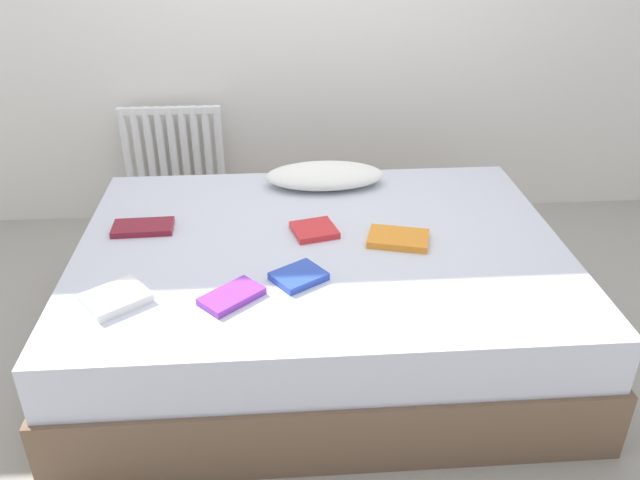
% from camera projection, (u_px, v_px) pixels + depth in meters
% --- Properties ---
extents(ground_plane, '(8.00, 8.00, 0.00)m').
position_uv_depth(ground_plane, '(321.00, 340.00, 2.86)').
color(ground_plane, '#9E998E').
extents(bed, '(2.00, 1.50, 0.50)m').
position_uv_depth(bed, '(321.00, 294.00, 2.74)').
color(bed, brown).
rests_on(bed, ground).
extents(radiator, '(0.56, 0.04, 0.59)m').
position_uv_depth(radiator, '(174.00, 157.00, 3.66)').
color(radiator, white).
rests_on(radiator, ground).
extents(pillow, '(0.56, 0.28, 0.10)m').
position_uv_depth(pillow, '(325.00, 175.00, 3.09)').
color(pillow, white).
rests_on(pillow, bed).
extents(textbook_orange, '(0.28, 0.22, 0.03)m').
position_uv_depth(textbook_orange, '(398.00, 239.00, 2.61)').
color(textbook_orange, orange).
rests_on(textbook_orange, bed).
extents(textbook_blue, '(0.23, 0.22, 0.03)m').
position_uv_depth(textbook_blue, '(299.00, 276.00, 2.36)').
color(textbook_blue, '#2847B7').
rests_on(textbook_blue, bed).
extents(textbook_purple, '(0.24, 0.24, 0.03)m').
position_uv_depth(textbook_purple, '(232.00, 296.00, 2.25)').
color(textbook_purple, purple).
rests_on(textbook_purple, bed).
extents(textbook_red, '(0.21, 0.21, 0.03)m').
position_uv_depth(textbook_red, '(314.00, 230.00, 2.68)').
color(textbook_red, red).
rests_on(textbook_red, bed).
extents(textbook_maroon, '(0.25, 0.14, 0.03)m').
position_uv_depth(textbook_maroon, '(143.00, 227.00, 2.70)').
color(textbook_maroon, maroon).
rests_on(textbook_maroon, bed).
extents(textbook_white, '(0.26, 0.26, 0.03)m').
position_uv_depth(textbook_white, '(116.00, 298.00, 2.23)').
color(textbook_white, white).
rests_on(textbook_white, bed).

